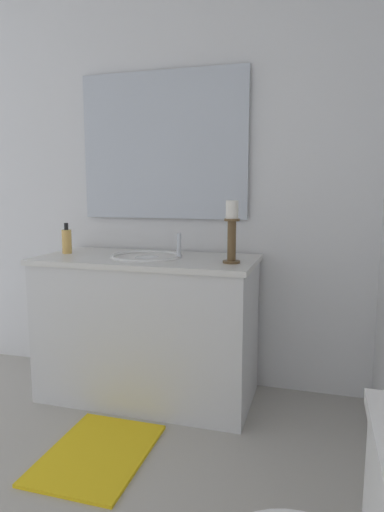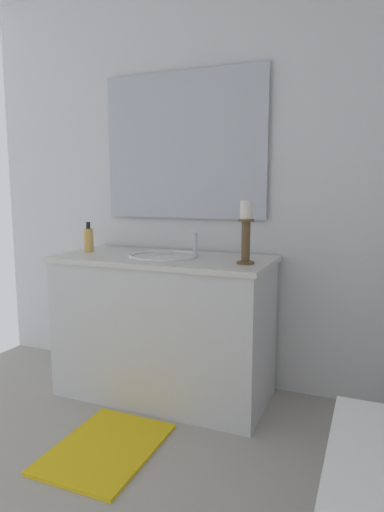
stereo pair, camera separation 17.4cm
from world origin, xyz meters
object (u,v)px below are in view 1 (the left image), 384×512
(mirror, at_px, (163,146))
(soap_bottle, at_px, (67,241))
(vanity_cabinet, at_px, (148,327))
(sink_basin, at_px, (147,264))
(bath_mat, at_px, (97,453))
(candle_holder_tall, at_px, (232,230))

(mirror, xyz_separation_m, soap_bottle, (0.28, -0.51, -0.56))
(vanity_cabinet, relative_size, soap_bottle, 6.82)
(sink_basin, xyz_separation_m, bath_mat, (0.62, -0.00, -0.77))
(candle_holder_tall, height_order, bath_mat, candle_holder_tall)
(mirror, distance_m, soap_bottle, 0.80)
(soap_bottle, bearing_deg, bath_mat, 38.89)
(vanity_cabinet, bearing_deg, soap_bottle, -90.38)
(sink_basin, bearing_deg, mirror, -179.80)
(bath_mat, bearing_deg, candle_holder_tall, 138.47)
(vanity_cabinet, xyz_separation_m, bath_mat, (0.62, 0.00, -0.40))
(mirror, height_order, candle_holder_tall, mirror)
(vanity_cabinet, relative_size, candle_holder_tall, 3.85)
(candle_holder_tall, bearing_deg, mirror, -125.02)
(mirror, xyz_separation_m, candle_holder_tall, (0.35, 0.49, -0.46))
(vanity_cabinet, xyz_separation_m, mirror, (-0.28, 0.00, 1.04))
(candle_holder_tall, bearing_deg, vanity_cabinet, -97.67)
(vanity_cabinet, height_order, mirror, mirror)
(soap_bottle, height_order, bath_mat, soap_bottle)
(vanity_cabinet, distance_m, mirror, 1.08)
(vanity_cabinet, bearing_deg, mirror, 179.99)
(vanity_cabinet, height_order, soap_bottle, soap_bottle)
(vanity_cabinet, xyz_separation_m, soap_bottle, (-0.00, -0.51, 0.48))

